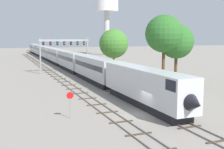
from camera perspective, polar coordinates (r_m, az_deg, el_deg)
ground_plane at (r=32.88m, az=6.10°, el=-7.88°), size 400.00×400.00×0.00m
track_main at (r=90.05m, az=-10.65°, el=1.96°), size 2.60×200.00×0.16m
track_near at (r=69.52m, az=-11.98°, el=0.28°), size 2.60×160.00×0.16m
passenger_train at (r=94.46m, az=-11.23°, el=3.75°), size 3.04×141.98×4.80m
signal_gantry at (r=69.79m, az=-9.50°, el=5.44°), size 12.10×0.49×8.42m
water_tower at (r=136.67m, az=-1.09°, el=13.03°), size 11.05×11.05×26.89m
stop_sign at (r=30.98m, az=-8.38°, el=-5.31°), size 0.76×0.08×2.88m
trackside_tree_left at (r=53.98m, az=12.77°, el=6.43°), size 6.35×6.35×11.02m
trackside_tree_mid at (r=51.87m, az=10.37°, el=7.98°), size 6.72×6.72×12.60m
trackside_tree_right at (r=69.28m, az=0.35°, el=6.17°), size 7.06×7.06×10.55m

